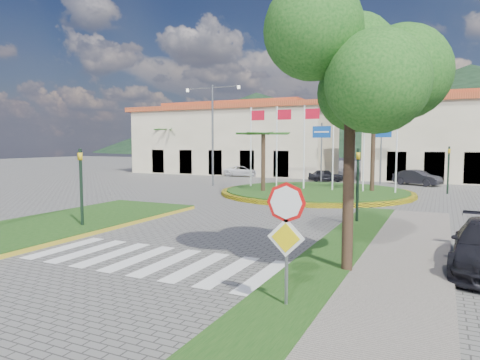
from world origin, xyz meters
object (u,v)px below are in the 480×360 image
at_px(roundabout_island, 316,192).
at_px(white_van, 243,171).
at_px(car_dark_b, 417,178).
at_px(car_dark_a, 326,175).
at_px(stop_sign, 286,225).
at_px(deciduous_tree, 351,72).

xyz_separation_m(roundabout_island, white_van, (-10.95, 11.92, 0.38)).
bearing_deg(car_dark_b, car_dark_a, 111.99).
distance_m(roundabout_island, car_dark_b, 11.22).
bearing_deg(stop_sign, car_dark_b, 88.24).
distance_m(roundabout_island, stop_sign, 20.69).
height_order(stop_sign, white_van, stop_sign).
relative_size(stop_sign, deciduous_tree, 0.39).
height_order(roundabout_island, car_dark_a, roundabout_island).
distance_m(deciduous_tree, white_van, 33.59).
xyz_separation_m(white_van, car_dark_b, (16.76, -2.32, 0.06)).
xyz_separation_m(stop_sign, car_dark_b, (0.91, 29.63, -1.17)).
xyz_separation_m(stop_sign, white_van, (-15.85, 31.96, -1.23)).
bearing_deg(car_dark_a, white_van, 62.88).
bearing_deg(white_van, roundabout_island, -154.55).
bearing_deg(white_van, car_dark_b, -115.02).
bearing_deg(white_van, car_dark_a, -119.61).
relative_size(roundabout_island, white_van, 3.17).
bearing_deg(car_dark_b, stop_sign, -157.50).
relative_size(roundabout_island, car_dark_b, 3.38).
relative_size(roundabout_island, car_dark_a, 4.02).
height_order(deciduous_tree, car_dark_a, deciduous_tree).
height_order(roundabout_island, car_dark_b, roundabout_island).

